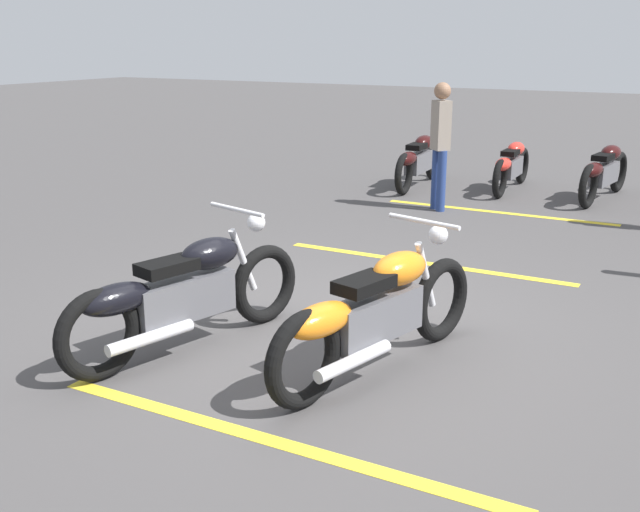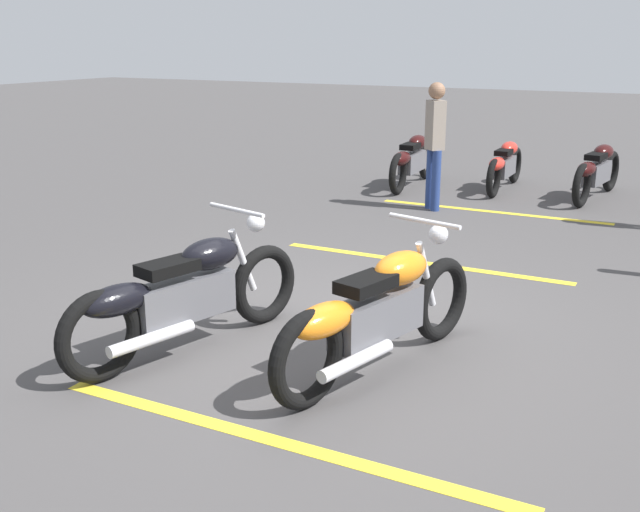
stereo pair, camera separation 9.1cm
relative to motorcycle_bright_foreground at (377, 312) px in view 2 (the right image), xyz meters
The scene contains 10 objects.
ground_plane 1.07m from the motorcycle_bright_foreground, 47.65° to the left, with size 60.00×60.00×0.00m, color #474444.
motorcycle_bright_foreground is the anchor object (origin of this frame).
motorcycle_dark_foreground 1.48m from the motorcycle_bright_foreground, 102.94° to the left, with size 2.18×0.78×1.04m.
motorcycle_row_left 7.05m from the motorcycle_bright_foreground, ahead, with size 2.09×0.42×0.79m.
motorcycle_row_center 7.16m from the motorcycle_bright_foreground, ahead, with size 1.96×0.25×0.74m.
motorcycle_row_right 7.09m from the motorcycle_bright_foreground, 19.11° to the left, with size 2.13×0.32×0.80m.
bystander_near_row 5.50m from the motorcycle_bright_foreground, 15.45° to the left, with size 0.31×0.31×1.75m.
parking_stripe_near 1.27m from the motorcycle_bright_foreground, behind, with size 3.20×0.12×0.01m, color yellow.
parking_stripe_mid 2.87m from the motorcycle_bright_foreground, 13.74° to the left, with size 3.20×0.12×0.01m, color yellow.
parking_stripe_far 5.59m from the motorcycle_bright_foreground, ahead, with size 3.20×0.12×0.01m, color yellow.
Camera 2 is at (-5.27, -2.69, 2.33)m, focal length 42.48 mm.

